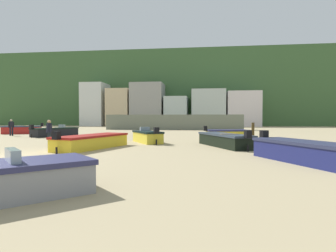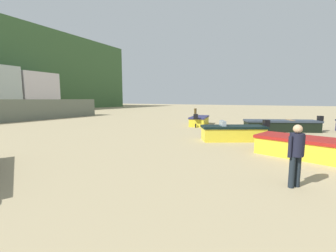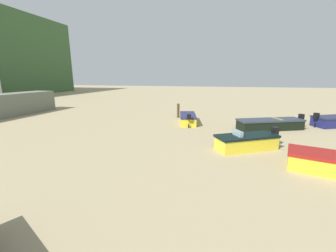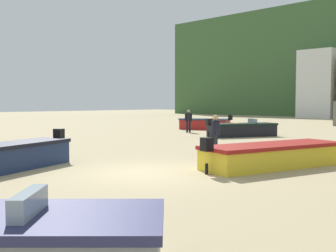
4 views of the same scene
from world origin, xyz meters
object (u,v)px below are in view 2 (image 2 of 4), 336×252
at_px(boat_black_4, 281,126).
at_px(boat_yellow_9, 199,121).
at_px(boat_yellow_8, 233,133).
at_px(mooring_post_near_water, 195,115).
at_px(boat_yellow_5, 333,151).
at_px(beach_walker_distant, 296,151).

bearing_deg(boat_black_4, boat_yellow_9, 60.84).
relative_size(boat_black_4, boat_yellow_8, 1.43).
bearing_deg(mooring_post_near_water, boat_yellow_9, -150.43).
bearing_deg(boat_yellow_5, boat_yellow_8, 75.31).
distance_m(boat_yellow_5, mooring_post_near_water, 14.25).
distance_m(boat_yellow_9, beach_walker_distant, 13.53).
distance_m(boat_yellow_8, mooring_post_near_water, 9.85).
bearing_deg(beach_walker_distant, boat_yellow_8, -112.80).
distance_m(boat_yellow_8, boat_yellow_9, 7.17).
bearing_deg(boat_black_4, mooring_post_near_water, 45.45).
bearing_deg(boat_yellow_9, beach_walker_distant, -70.54).
height_order(boat_yellow_8, mooring_post_near_water, mooring_post_near_water).
relative_size(boat_yellow_5, boat_yellow_9, 1.47).
relative_size(mooring_post_near_water, beach_walker_distant, 0.83).
bearing_deg(boat_yellow_8, boat_yellow_9, 5.44).
xyz_separation_m(boat_yellow_8, boat_yellow_9, (5.84, 4.17, -0.03)).
bearing_deg(boat_yellow_9, boat_yellow_8, -66.10).
xyz_separation_m(boat_yellow_5, mooring_post_near_water, (10.57, 9.56, 0.28)).
bearing_deg(boat_yellow_5, mooring_post_near_water, 58.02).
distance_m(boat_yellow_9, mooring_post_near_water, 2.69).
bearing_deg(boat_yellow_9, boat_yellow_5, -56.66).
bearing_deg(mooring_post_near_water, boat_yellow_5, -137.89).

